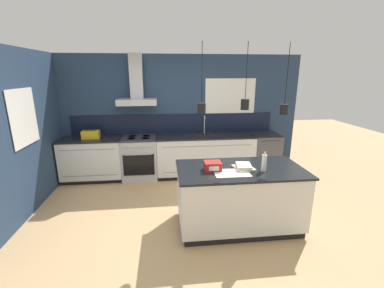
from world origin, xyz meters
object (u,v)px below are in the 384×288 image
oven_range (140,158)px  bottle_on_island (264,162)px  red_supply_box (213,166)px  yellow_toolbox (91,135)px  dishwasher (264,153)px  book_stack (244,167)px

oven_range → bottle_on_island: size_ratio=3.06×
oven_range → red_supply_box: 2.42m
red_supply_box → yellow_toolbox: (-2.16, 2.04, 0.02)m
dishwasher → bottle_on_island: (-0.89, -2.14, 0.58)m
oven_range → dishwasher: same height
oven_range → dishwasher: 2.77m
red_supply_box → yellow_toolbox: yellow_toolbox is taller
bottle_on_island → book_stack: 0.29m
dishwasher → book_stack: bearing=-119.2°
oven_range → dishwasher: size_ratio=1.00×
oven_range → yellow_toolbox: (-0.97, 0.00, 0.54)m
oven_range → book_stack: bearing=-51.2°
oven_range → yellow_toolbox: size_ratio=2.68×
red_supply_box → yellow_toolbox: bearing=136.6°
oven_range → yellow_toolbox: 1.11m
bottle_on_island → book_stack: (-0.25, 0.10, -0.09)m
book_stack → oven_range: bearing=128.8°
book_stack → yellow_toolbox: yellow_toolbox is taller
yellow_toolbox → oven_range: bearing=-0.3°
bottle_on_island → yellow_toolbox: bearing=143.1°
dishwasher → bottle_on_island: bearing=-112.5°
book_stack → red_supply_box: size_ratio=1.44×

